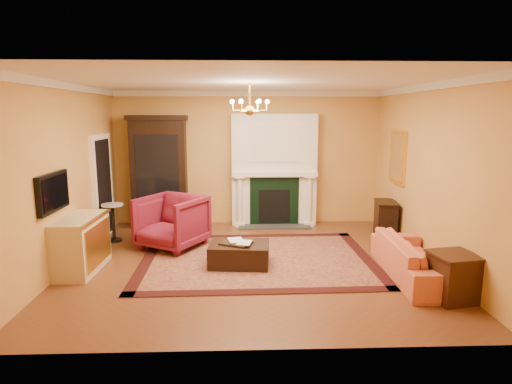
{
  "coord_description": "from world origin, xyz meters",
  "views": [
    {
      "loc": [
        -0.15,
        -6.96,
        2.5
      ],
      "look_at": [
        0.11,
        0.3,
        1.17
      ],
      "focal_mm": 30.0,
      "sensor_mm": 36.0,
      "label": 1
    }
  ],
  "objects_px": {
    "pedestal_table": "(113,220)",
    "coral_sofa": "(415,252)",
    "leather_ottoman": "(239,254)",
    "commode": "(80,244)",
    "china_cabinet": "(160,174)",
    "wingback_armchair": "(172,219)",
    "end_table": "(453,278)",
    "console_table": "(385,220)"
  },
  "relations": [
    {
      "from": "pedestal_table",
      "to": "coral_sofa",
      "type": "bearing_deg",
      "value": -21.88
    },
    {
      "from": "leather_ottoman",
      "to": "commode",
      "type": "bearing_deg",
      "value": -171.71
    },
    {
      "from": "china_cabinet",
      "to": "wingback_armchair",
      "type": "height_order",
      "value": "china_cabinet"
    },
    {
      "from": "china_cabinet",
      "to": "wingback_armchair",
      "type": "xyz_separation_m",
      "value": [
        0.49,
        -1.6,
        -0.63
      ]
    },
    {
      "from": "pedestal_table",
      "to": "end_table",
      "type": "relative_size",
      "value": 1.22
    },
    {
      "from": "pedestal_table",
      "to": "coral_sofa",
      "type": "distance_m",
      "value": 5.61
    },
    {
      "from": "coral_sofa",
      "to": "leather_ottoman",
      "type": "relative_size",
      "value": 2.11
    },
    {
      "from": "coral_sofa",
      "to": "end_table",
      "type": "distance_m",
      "value": 0.85
    },
    {
      "from": "wingback_armchair",
      "to": "pedestal_table",
      "type": "height_order",
      "value": "wingback_armchair"
    },
    {
      "from": "china_cabinet",
      "to": "wingback_armchair",
      "type": "distance_m",
      "value": 1.79
    },
    {
      "from": "end_table",
      "to": "leather_ottoman",
      "type": "relative_size",
      "value": 0.64
    },
    {
      "from": "commode",
      "to": "china_cabinet",
      "type": "bearing_deg",
      "value": 75.88
    },
    {
      "from": "end_table",
      "to": "leather_ottoman",
      "type": "height_order",
      "value": "end_table"
    },
    {
      "from": "coral_sofa",
      "to": "pedestal_table",
      "type": "bearing_deg",
      "value": 69.88
    },
    {
      "from": "end_table",
      "to": "console_table",
      "type": "relative_size",
      "value": 0.85
    },
    {
      "from": "pedestal_table",
      "to": "coral_sofa",
      "type": "xyz_separation_m",
      "value": [
        5.21,
        -2.09,
        -0.04
      ]
    },
    {
      "from": "commode",
      "to": "end_table",
      "type": "relative_size",
      "value": 1.91
    },
    {
      "from": "china_cabinet",
      "to": "console_table",
      "type": "bearing_deg",
      "value": -15.66
    },
    {
      "from": "china_cabinet",
      "to": "end_table",
      "type": "bearing_deg",
      "value": -43.4
    },
    {
      "from": "leather_ottoman",
      "to": "coral_sofa",
      "type": "bearing_deg",
      "value": -7.79
    },
    {
      "from": "china_cabinet",
      "to": "commode",
      "type": "distance_m",
      "value": 2.97
    },
    {
      "from": "china_cabinet",
      "to": "commode",
      "type": "height_order",
      "value": "china_cabinet"
    },
    {
      "from": "commode",
      "to": "leather_ottoman",
      "type": "distance_m",
      "value": 2.56
    },
    {
      "from": "console_table",
      "to": "leather_ottoman",
      "type": "height_order",
      "value": "console_table"
    },
    {
      "from": "china_cabinet",
      "to": "end_table",
      "type": "height_order",
      "value": "china_cabinet"
    },
    {
      "from": "console_table",
      "to": "coral_sofa",
      "type": "bearing_deg",
      "value": -87.07
    },
    {
      "from": "coral_sofa",
      "to": "end_table",
      "type": "bearing_deg",
      "value": -165.36
    },
    {
      "from": "china_cabinet",
      "to": "pedestal_table",
      "type": "bearing_deg",
      "value": -124.73
    },
    {
      "from": "china_cabinet",
      "to": "commode",
      "type": "bearing_deg",
      "value": -108.11
    },
    {
      "from": "wingback_armchair",
      "to": "console_table",
      "type": "distance_m",
      "value": 4.26
    },
    {
      "from": "wingback_armchair",
      "to": "end_table",
      "type": "relative_size",
      "value": 1.77
    },
    {
      "from": "coral_sofa",
      "to": "console_table",
      "type": "xyz_separation_m",
      "value": [
        0.25,
        2.12,
        -0.04
      ]
    },
    {
      "from": "pedestal_table",
      "to": "coral_sofa",
      "type": "height_order",
      "value": "coral_sofa"
    },
    {
      "from": "commode",
      "to": "console_table",
      "type": "height_order",
      "value": "commode"
    },
    {
      "from": "leather_ottoman",
      "to": "wingback_armchair",
      "type": "bearing_deg",
      "value": 146.26
    },
    {
      "from": "wingback_armchair",
      "to": "console_table",
      "type": "bearing_deg",
      "value": 36.28
    },
    {
      "from": "console_table",
      "to": "pedestal_table",
      "type": "bearing_deg",
      "value": -170.07
    },
    {
      "from": "commode",
      "to": "end_table",
      "type": "xyz_separation_m",
      "value": [
        5.45,
        -1.3,
        -0.13
      ]
    },
    {
      "from": "china_cabinet",
      "to": "leather_ottoman",
      "type": "distance_m",
      "value": 3.31
    },
    {
      "from": "china_cabinet",
      "to": "commode",
      "type": "relative_size",
      "value": 1.99
    },
    {
      "from": "commode",
      "to": "end_table",
      "type": "distance_m",
      "value": 5.61
    },
    {
      "from": "wingback_armchair",
      "to": "end_table",
      "type": "bearing_deg",
      "value": -0.78
    }
  ]
}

